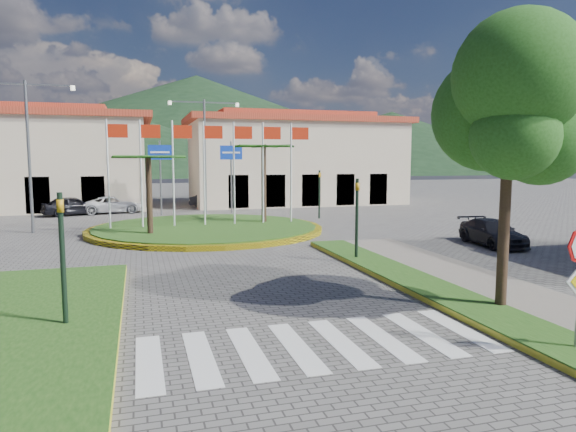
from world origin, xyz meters
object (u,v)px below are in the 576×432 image
object	(u,v)px
car_dark_a	(72,206)
car_side_right	(492,233)
car_dark_b	(213,200)
roundabout_island	(206,228)
deciduous_tree	(510,110)
white_van	(112,205)

from	to	relation	value
car_dark_a	car_side_right	distance (m)	27.48
car_dark_b	roundabout_island	bearing A→B (deg)	-165.83
deciduous_tree	car_dark_a	size ratio (longest dim) A/B	1.70
white_van	car_dark_b	xyz separation A→B (m)	(7.67, 2.30, -0.00)
roundabout_island	deciduous_tree	world-z (taller)	deciduous_tree
roundabout_island	deciduous_tree	distance (m)	18.55
deciduous_tree	car_side_right	world-z (taller)	deciduous_tree
roundabout_island	car_dark_a	distance (m)	13.25
deciduous_tree	car_dark_b	bearing A→B (deg)	95.96
white_van	car_dark_a	xyz separation A→B (m)	(-2.63, -0.86, 0.08)
car_dark_b	car_side_right	distance (m)	24.05
car_dark_b	car_dark_a	bearing A→B (deg)	130.73
white_van	car_side_right	xyz separation A→B (m)	(17.37, -19.71, -0.01)
car_side_right	car_dark_a	bearing A→B (deg)	143.81
white_van	car_dark_b	distance (m)	8.01
roundabout_island	car_side_right	size ratio (longest dim) A/B	3.11
car_dark_b	white_van	bearing A→B (deg)	130.36
deciduous_tree	white_van	xyz separation A→B (m)	(-10.87, 28.40, -4.57)
car_dark_b	deciduous_tree	bearing A→B (deg)	-150.38
deciduous_tree	car_side_right	bearing A→B (deg)	53.22
car_side_right	white_van	bearing A→B (deg)	138.51
deciduous_tree	car_dark_b	world-z (taller)	deciduous_tree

